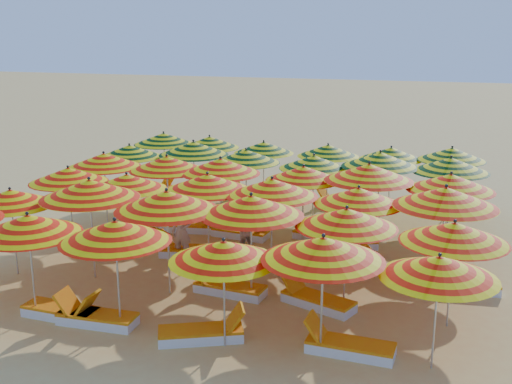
# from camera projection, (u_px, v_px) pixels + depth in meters

# --- Properties ---
(ground) EXTENTS (120.00, 120.00, 0.00)m
(ground) POSITION_uv_depth(u_px,v_px,m) (251.00, 251.00, 18.11)
(ground) COLOR #D5B35E
(ground) RESTS_ON ground
(umbrella_1) EXTENTS (2.85, 2.85, 2.39)m
(umbrella_1) POSITION_uv_depth(u_px,v_px,m) (28.00, 225.00, 13.51)
(umbrella_1) COLOR silver
(umbrella_1) RESTS_ON ground
(umbrella_2) EXTENTS (2.82, 2.82, 2.43)m
(umbrella_2) POSITION_uv_depth(u_px,v_px,m) (115.00, 231.00, 12.97)
(umbrella_2) COLOR silver
(umbrella_2) RESTS_ON ground
(umbrella_3) EXTENTS (2.64, 2.64, 2.27)m
(umbrella_3) POSITION_uv_depth(u_px,v_px,m) (224.00, 251.00, 12.25)
(umbrella_3) COLOR silver
(umbrella_3) RESTS_ON ground
(umbrella_4) EXTENTS (2.97, 2.97, 2.47)m
(umbrella_4) POSITION_uv_depth(u_px,v_px,m) (323.00, 249.00, 11.85)
(umbrella_4) COLOR silver
(umbrella_4) RESTS_ON ground
(umbrella_5) EXTENTS (2.45, 2.45, 2.27)m
(umbrella_5) POSITION_uv_depth(u_px,v_px,m) (439.00, 267.00, 11.42)
(umbrella_5) COLOR silver
(umbrella_5) RESTS_ON ground
(umbrella_6) EXTENTS (2.81, 2.81, 2.30)m
(umbrella_6) POSITION_uv_depth(u_px,v_px,m) (10.00, 198.00, 15.96)
(umbrella_6) COLOR silver
(umbrella_6) RESTS_ON ground
(umbrella_7) EXTENTS (2.71, 2.71, 2.61)m
(umbrella_7) POSITION_uv_depth(u_px,v_px,m) (89.00, 189.00, 15.67)
(umbrella_7) COLOR silver
(umbrella_7) RESTS_ON ground
(umbrella_8) EXTENTS (2.75, 2.75, 2.59)m
(umbrella_8) POSITION_uv_depth(u_px,v_px,m) (167.00, 201.00, 14.70)
(umbrella_8) COLOR silver
(umbrella_8) RESTS_ON ground
(umbrella_9) EXTENTS (2.68, 2.68, 2.56)m
(umbrella_9) POSITION_uv_depth(u_px,v_px,m) (251.00, 205.00, 14.42)
(umbrella_9) COLOR silver
(umbrella_9) RESTS_ON ground
(umbrella_10) EXTENTS (2.34, 2.34, 2.40)m
(umbrella_10) POSITION_uv_depth(u_px,v_px,m) (347.00, 218.00, 13.96)
(umbrella_10) COLOR silver
(umbrella_10) RESTS_ON ground
(umbrella_11) EXTENTS (2.40, 2.40, 2.37)m
(umbrella_11) POSITION_uv_depth(u_px,v_px,m) (454.00, 233.00, 13.06)
(umbrella_11) COLOR silver
(umbrella_11) RESTS_ON ground
(umbrella_12) EXTENTS (2.90, 2.90, 2.36)m
(umbrella_12) POSITION_uv_depth(u_px,v_px,m) (68.00, 175.00, 18.11)
(umbrella_12) COLOR silver
(umbrella_12) RESTS_ON ground
(umbrella_13) EXTENTS (2.78, 2.78, 2.31)m
(umbrella_13) POSITION_uv_depth(u_px,v_px,m) (127.00, 182.00, 17.56)
(umbrella_13) COLOR silver
(umbrella_13) RESTS_ON ground
(umbrella_14) EXTENTS (2.57, 2.57, 2.44)m
(umbrella_14) POSITION_uv_depth(u_px,v_px,m) (208.00, 182.00, 16.98)
(umbrella_14) COLOR silver
(umbrella_14) RESTS_ON ground
(umbrella_15) EXTENTS (2.90, 2.90, 2.49)m
(umbrella_15) POSITION_uv_depth(u_px,v_px,m) (272.00, 188.00, 16.25)
(umbrella_15) COLOR silver
(umbrella_15) RESTS_ON ground
(umbrella_16) EXTENTS (2.61, 2.61, 2.37)m
(umbrella_16) POSITION_uv_depth(u_px,v_px,m) (359.00, 196.00, 15.85)
(umbrella_16) COLOR silver
(umbrella_16) RESTS_ON ground
(umbrella_17) EXTENTS (2.69, 2.69, 2.61)m
(umbrella_17) POSITION_uv_depth(u_px,v_px,m) (446.00, 197.00, 14.96)
(umbrella_17) COLOR silver
(umbrella_17) RESTS_ON ground
(umbrella_18) EXTENTS (3.02, 3.02, 2.42)m
(umbrella_18) POSITION_uv_depth(u_px,v_px,m) (104.00, 160.00, 19.85)
(umbrella_18) COLOR silver
(umbrella_18) RESTS_ON ground
(umbrella_19) EXTENTS (3.05, 3.05, 2.44)m
(umbrella_19) POSITION_uv_depth(u_px,v_px,m) (167.00, 163.00, 19.32)
(umbrella_19) COLOR silver
(umbrella_19) RESTS_ON ground
(umbrella_20) EXTENTS (3.09, 3.09, 2.49)m
(umbrella_20) POSITION_uv_depth(u_px,v_px,m) (220.00, 166.00, 18.76)
(umbrella_20) COLOR silver
(umbrella_20) RESTS_ON ground
(umbrella_21) EXTENTS (2.59, 2.59, 2.34)m
(umbrella_21) POSITION_uv_depth(u_px,v_px,m) (304.00, 173.00, 18.42)
(umbrella_21) COLOR silver
(umbrella_21) RESTS_ON ground
(umbrella_22) EXTENTS (3.22, 3.22, 2.61)m
(umbrella_22) POSITION_uv_depth(u_px,v_px,m) (369.00, 172.00, 17.47)
(umbrella_22) COLOR silver
(umbrella_22) RESTS_ON ground
(umbrella_23) EXTENTS (2.82, 2.82, 2.47)m
(umbrella_23) POSITION_uv_depth(u_px,v_px,m) (451.00, 182.00, 16.89)
(umbrella_23) COLOR silver
(umbrella_23) RESTS_ON ground
(umbrella_24) EXTENTS (2.68, 2.68, 2.31)m
(umbrella_24) POSITION_uv_depth(u_px,v_px,m) (130.00, 151.00, 21.80)
(umbrella_24) COLOR silver
(umbrella_24) RESTS_ON ground
(umbrella_25) EXTENTS (2.97, 2.97, 2.49)m
(umbrella_25) POSITION_uv_depth(u_px,v_px,m) (194.00, 148.00, 21.45)
(umbrella_25) COLOR silver
(umbrella_25) RESTS_ON ground
(umbrella_26) EXTENTS (2.44, 2.44, 2.35)m
(umbrella_26) POSITION_uv_depth(u_px,v_px,m) (246.00, 156.00, 20.79)
(umbrella_26) COLOR silver
(umbrella_26) RESTS_ON ground
(umbrella_27) EXTENTS (2.90, 2.90, 2.31)m
(umbrella_27) POSITION_uv_depth(u_px,v_px,m) (314.00, 162.00, 20.03)
(umbrella_27) COLOR silver
(umbrella_27) RESTS_ON ground
(umbrella_28) EXTENTS (2.75, 2.75, 2.51)m
(umbrella_28) POSITION_uv_depth(u_px,v_px,m) (380.00, 160.00, 19.57)
(umbrella_28) COLOR silver
(umbrella_28) RESTS_ON ground
(umbrella_29) EXTENTS (2.74, 2.74, 2.45)m
(umbrella_29) POSITION_uv_depth(u_px,v_px,m) (451.00, 165.00, 19.06)
(umbrella_29) COLOR silver
(umbrella_29) RESTS_ON ground
(umbrella_30) EXTENTS (2.39, 2.39, 2.36)m
(umbrella_30) POSITION_uv_depth(u_px,v_px,m) (164.00, 139.00, 23.92)
(umbrella_30) COLOR silver
(umbrella_30) RESTS_ON ground
(umbrella_31) EXTENTS (2.67, 2.67, 2.31)m
(umbrella_31) POSITION_uv_depth(u_px,v_px,m) (210.00, 142.00, 23.47)
(umbrella_31) COLOR silver
(umbrella_31) RESTS_ON ground
(umbrella_32) EXTENTS (2.81, 2.81, 2.26)m
(umbrella_32) POSITION_uv_depth(u_px,v_px,m) (264.00, 148.00, 22.68)
(umbrella_32) COLOR silver
(umbrella_32) RESTS_ON ground
(umbrella_33) EXTENTS (2.75, 2.75, 2.26)m
(umbrella_33) POSITION_uv_depth(u_px,v_px,m) (328.00, 151.00, 22.13)
(umbrella_33) COLOR silver
(umbrella_33) RESTS_ON ground
(umbrella_34) EXTENTS (2.20, 2.20, 2.26)m
(umbrella_34) POSITION_uv_depth(u_px,v_px,m) (391.00, 153.00, 21.63)
(umbrella_34) COLOR silver
(umbrella_34) RESTS_ON ground
(umbrella_35) EXTENTS (2.68, 2.68, 2.37)m
(umbrella_35) POSITION_uv_depth(u_px,v_px,m) (452.00, 154.00, 21.03)
(umbrella_35) COLOR silver
(umbrella_35) RESTS_ON ground
(lounger_0) EXTENTS (1.76, 0.68, 0.69)m
(lounger_0) POSITION_uv_depth(u_px,v_px,m) (63.00, 311.00, 13.95)
(lounger_0) COLOR white
(lounger_0) RESTS_ON ground
(lounger_1) EXTENTS (1.75, 0.62, 0.69)m
(lounger_1) POSITION_uv_depth(u_px,v_px,m) (95.00, 317.00, 13.65)
(lounger_1) COLOR white
(lounger_1) RESTS_ON ground
(lounger_2) EXTENTS (1.82, 1.24, 0.69)m
(lounger_2) POSITION_uv_depth(u_px,v_px,m) (203.00, 333.00, 12.96)
(lounger_2) COLOR white
(lounger_2) RESTS_ON ground
(lounger_3) EXTENTS (1.76, 0.68, 0.69)m
(lounger_3) POSITION_uv_depth(u_px,v_px,m) (348.00, 346.00, 12.42)
(lounger_3) COLOR white
(lounger_3) RESTS_ON ground
(lounger_4) EXTENTS (1.79, 0.78, 0.69)m
(lounger_4) POSITION_uv_depth(u_px,v_px,m) (228.00, 288.00, 15.20)
(lounger_4) COLOR white
(lounger_4) RESTS_ON ground
(lounger_5) EXTENTS (1.82, 1.18, 0.69)m
(lounger_5) POSITION_uv_depth(u_px,v_px,m) (317.00, 300.00, 14.51)
(lounger_5) COLOR white
(lounger_5) RESTS_ON ground
(lounger_6) EXTENTS (1.82, 0.94, 0.69)m
(lounger_6) POSITION_uv_depth(u_px,v_px,m) (189.00, 251.00, 17.70)
(lounger_6) COLOR white
(lounger_6) RESTS_ON ground
(lounger_7) EXTENTS (1.82, 1.25, 0.69)m
(lounger_7) POSITION_uv_depth(u_px,v_px,m) (337.00, 265.00, 16.61)
(lounger_7) COLOR white
(lounger_7) RESTS_ON ground
(lounger_8) EXTENTS (1.78, 0.75, 0.69)m
(lounger_8) POSITION_uv_depth(u_px,v_px,m) (461.00, 284.00, 15.38)
(lounger_8) COLOR white
(lounger_8) RESTS_ON ground
(lounger_9) EXTENTS (1.80, 0.86, 0.69)m
(lounger_9) POSITION_uv_depth(u_px,v_px,m) (189.00, 226.00, 19.82)
(lounger_9) COLOR white
(lounger_9) RESTS_ON ground
(lounger_10) EXTENTS (1.79, 0.78, 0.69)m
(lounger_10) POSITION_uv_depth(u_px,v_px,m) (242.00, 232.00, 19.25)
(lounger_10) COLOR white
(lounger_10) RESTS_ON ground
(lounger_11) EXTENTS (1.82, 0.98, 0.69)m
(lounger_11) POSITION_uv_depth(u_px,v_px,m) (324.00, 236.00, 18.92)
(lounger_11) COLOR white
(lounger_11) RESTS_ON ground
(lounger_12) EXTENTS (1.82, 1.25, 0.69)m
(lounger_12) POSITION_uv_depth(u_px,v_px,m) (345.00, 244.00, 18.26)
(lounger_12) COLOR white
(lounger_12) RESTS_ON ground
(lounger_13) EXTENTS (1.81, 0.89, 0.69)m
(lounger_13) POSITION_uv_depth(u_px,v_px,m) (145.00, 206.00, 22.12)
(lounger_13) COLOR white
(lounger_13) RESTS_ON ground
(lounger_14) EXTENTS (1.81, 0.92, 0.69)m
(lounger_14) POSITION_uv_depth(u_px,v_px,m) (265.00, 213.00, 21.25)
(lounger_14) COLOR white
(lounger_14) RESTS_ON ground
(lounger_15) EXTENTS (1.83, 1.07, 0.69)m
(lounger_15) POSITION_uv_depth(u_px,v_px,m) (155.00, 187.00, 24.68)
(lounger_15) COLOR white
(lounger_15) RESTS_ON ground
(lounger_16) EXTENTS (1.83, 1.09, 0.69)m
(lounger_16) POSITION_uv_depth(u_px,v_px,m) (199.00, 190.00, 24.19)
(lounger_16) COLOR white
(lounger_16) RESTS_ON ground
(lounger_17) EXTENTS (1.83, 1.11, 0.69)m
(lounger_17) POSITION_uv_depth(u_px,v_px,m) (249.00, 195.00, 23.49)
(lounger_17) COLOR white
(lounger_17) RESTS_ON ground
(lounger_18) EXTENTS (1.80, 0.85, 0.69)m
(lounger_18) POSITION_uv_depth(u_px,v_px,m) (340.00, 203.00, 22.40)
(lounger_18) COLOR white
(lounger_18) RESTS_ON ground
(beachgoer_b) EXTENTS (0.82, 0.74, 1.36)m
(beachgoer_b) POSITION_uv_depth(u_px,v_px,m) (244.00, 230.00, 17.76)
(beachgoer_b) COLOR tan
(beachgoer_b) RESTS_ON ground
(beachgoer_a) EXTENTS (0.57, 0.39, 1.54)m
(beachgoer_a) POSITION_uv_depth(u_px,v_px,m) (182.00, 232.00, 17.36)
(beachgoer_a) COLOR tan
(beachgoer_a) RESTS_ON ground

